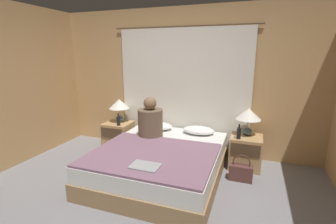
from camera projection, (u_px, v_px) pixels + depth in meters
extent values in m
plane|color=gray|center=(138.00, 205.00, 2.87)|extent=(16.00, 16.00, 0.00)
cube|color=tan|center=(184.00, 82.00, 4.27)|extent=(4.72, 0.06, 2.50)
cube|color=white|center=(182.00, 92.00, 4.25)|extent=(2.32, 0.02, 2.16)
cylinder|color=brown|center=(183.00, 26.00, 3.99)|extent=(2.52, 0.02, 0.02)
cube|color=#99754C|center=(161.00, 168.00, 3.53)|extent=(1.66, 1.98, 0.23)
cube|color=white|center=(161.00, 154.00, 3.48)|extent=(1.62, 1.94, 0.21)
cube|color=tan|center=(119.00, 136.00, 4.52)|extent=(0.47, 0.46, 0.50)
cube|color=#4C3823|center=(111.00, 133.00, 4.28)|extent=(0.41, 0.02, 0.18)
cube|color=tan|center=(245.00, 152.00, 3.78)|extent=(0.47, 0.46, 0.50)
cube|color=#4C3823|center=(245.00, 150.00, 3.53)|extent=(0.41, 0.02, 0.18)
ellipsoid|color=slate|center=(120.00, 119.00, 4.52)|extent=(0.15, 0.15, 0.12)
cylinder|color=#B2A893|center=(120.00, 112.00, 4.49)|extent=(0.02, 0.02, 0.14)
cone|color=white|center=(119.00, 104.00, 4.45)|extent=(0.38, 0.38, 0.17)
ellipsoid|color=slate|center=(247.00, 131.00, 3.77)|extent=(0.15, 0.15, 0.12)
cylinder|color=#B2A893|center=(248.00, 124.00, 3.74)|extent=(0.02, 0.02, 0.14)
cone|color=white|center=(249.00, 114.00, 3.71)|extent=(0.38, 0.38, 0.17)
ellipsoid|color=white|center=(158.00, 126.00, 4.27)|extent=(0.53, 0.34, 0.12)
ellipsoid|color=white|center=(199.00, 130.00, 4.02)|extent=(0.53, 0.34, 0.12)
cube|color=slate|center=(152.00, 155.00, 3.16)|extent=(1.60, 1.30, 0.03)
cylinder|color=brown|center=(150.00, 123.00, 3.85)|extent=(0.39, 0.39, 0.44)
sphere|color=#846047|center=(150.00, 103.00, 3.78)|extent=(0.20, 0.20, 0.20)
cylinder|color=black|center=(119.00, 121.00, 4.28)|extent=(0.06, 0.06, 0.16)
cylinder|color=black|center=(118.00, 115.00, 4.25)|extent=(0.02, 0.02, 0.06)
cylinder|color=black|center=(239.00, 133.00, 3.61)|extent=(0.06, 0.06, 0.17)
cylinder|color=black|center=(239.00, 126.00, 3.58)|extent=(0.02, 0.02, 0.06)
cube|color=#9EA0A5|center=(145.00, 166.00, 2.79)|extent=(0.34, 0.23, 0.02)
cube|color=brown|center=(241.00, 173.00, 3.40)|extent=(0.32, 0.14, 0.22)
torus|color=#492B27|center=(241.00, 163.00, 3.36)|extent=(0.24, 0.02, 0.24)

